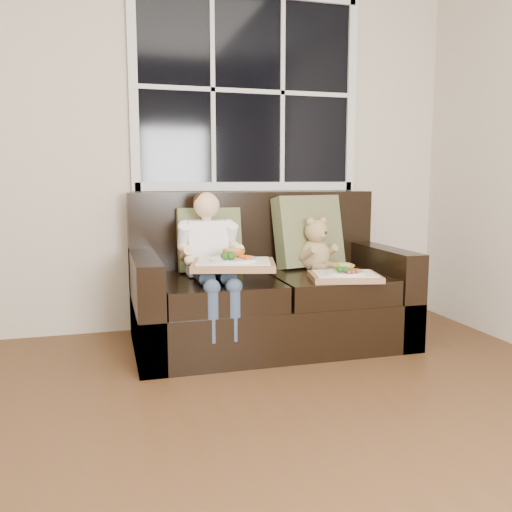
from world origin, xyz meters
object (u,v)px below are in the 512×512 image
object	(u,v)px
tray_left	(233,263)
tray_right	(345,275)
loveseat	(267,294)
child	(210,249)
teddy_bear	(316,248)

from	to	relation	value
tray_left	tray_right	world-z (taller)	tray_left
loveseat	tray_left	size ratio (longest dim) A/B	3.18
tray_left	tray_right	distance (m)	0.69
loveseat	tray_left	xyz separation A→B (m)	(-0.30, -0.34, 0.27)
child	tray_right	bearing A→B (deg)	-17.95
loveseat	tray_right	distance (m)	0.55
tray_right	loveseat	bearing A→B (deg)	148.36
teddy_bear	tray_left	xyz separation A→B (m)	(-0.65, -0.36, -0.02)
child	teddy_bear	size ratio (longest dim) A/B	2.21
teddy_bear	tray_left	size ratio (longest dim) A/B	0.68
teddy_bear	loveseat	bearing A→B (deg)	163.48
loveseat	tray_right	size ratio (longest dim) A/B	3.67
loveseat	teddy_bear	bearing A→B (deg)	3.13
teddy_bear	tray_left	distance (m)	0.74
loveseat	child	world-z (taller)	child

